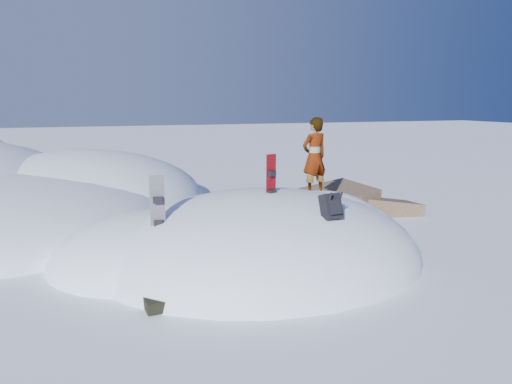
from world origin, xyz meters
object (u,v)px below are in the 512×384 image
object	(u,v)px
snowboard_red	(271,185)
snowboard_dark	(158,214)
backpack	(331,207)
person	(314,157)

from	to	relation	value
snowboard_red	snowboard_dark	size ratio (longest dim) A/B	0.89
snowboard_red	snowboard_dark	world-z (taller)	snowboard_red
backpack	person	world-z (taller)	person
snowboard_dark	person	distance (m)	4.30
person	snowboard_red	bearing A→B (deg)	23.53
snowboard_red	person	distance (m)	1.95
snowboard_red	person	bearing A→B (deg)	15.85
snowboard_red	backpack	size ratio (longest dim) A/B	2.30
snowboard_dark	person	xyz separation A→B (m)	(3.98, 1.44, 0.78)
person	backpack	bearing A→B (deg)	58.27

